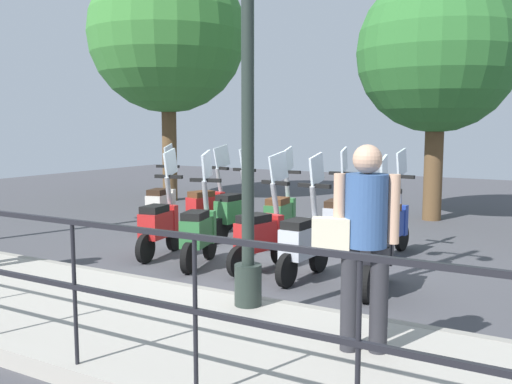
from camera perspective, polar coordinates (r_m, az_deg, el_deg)
ground_plane at (r=8.11m, az=2.37°, el=-6.68°), size 28.00×28.00×0.00m
promenade_walkway at (r=5.60m, az=-13.13°, el=-12.28°), size 2.20×20.00×0.15m
fence_railing at (r=4.70m, az=-22.18°, el=-6.01°), size 0.04×16.03×1.07m
lamp_post_near at (r=5.35m, az=-0.83°, el=8.30°), size 0.26×0.90×4.24m
pedestrian_with_bag at (r=4.37m, az=10.65°, el=-3.98°), size 0.46×0.61×1.59m
tree_large at (r=14.47m, az=-8.85°, el=15.31°), size 3.81×3.81×5.98m
tree_distant at (r=11.80m, az=17.69°, el=13.12°), size 3.10×3.10×4.83m
scooter_near_0 at (r=6.55m, az=11.90°, el=-5.74°), size 1.23×0.44×1.54m
scooter_near_1 at (r=6.97m, az=4.75°, el=-4.87°), size 1.23×0.44×1.54m
scooter_near_2 at (r=7.32m, az=0.54°, el=-4.28°), size 1.22×0.50×1.54m
scooter_near_3 at (r=7.64m, az=-5.71°, el=-3.85°), size 1.21×0.53×1.54m
scooter_near_4 at (r=8.25m, az=-9.59°, el=-3.12°), size 1.23×0.47×1.54m
scooter_far_0 at (r=8.42m, az=13.37°, el=-3.01°), size 1.23×0.44×1.54m
scooter_far_1 at (r=8.77m, az=8.19°, el=-2.50°), size 1.23×0.45×1.54m
scooter_far_2 at (r=8.96m, az=2.51°, el=-2.24°), size 1.23×0.44×1.54m
scooter_far_3 at (r=9.40m, az=-2.16°, el=-1.82°), size 1.23×0.44×1.54m
scooter_far_4 at (r=9.85m, az=-4.85°, el=-1.45°), size 1.21×0.51×1.54m
scooter_far_5 at (r=10.29m, az=-9.40°, el=-1.16°), size 1.21×0.51×1.54m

